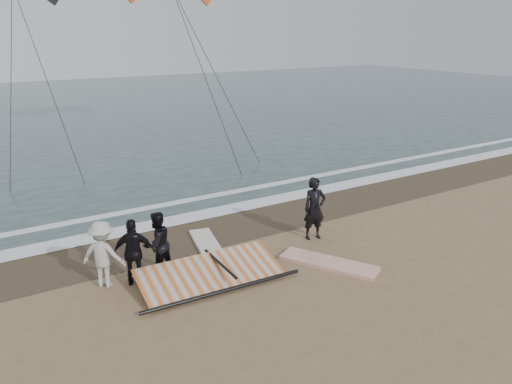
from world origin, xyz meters
TOP-DOWN VIEW (x-y plane):
  - ground at (0.00, 0.00)m, footprint 120.00×120.00m
  - sea at (0.00, 33.00)m, footprint 120.00×54.00m
  - wet_sand at (0.00, 4.50)m, footprint 120.00×2.80m
  - foam_near at (0.00, 5.90)m, footprint 120.00×0.90m
  - foam_far at (0.00, 7.60)m, footprint 120.00×0.45m
  - man_main at (1.83, 2.23)m, footprint 0.80×0.61m
  - board_white at (1.01, 0.50)m, footprint 1.98×2.77m
  - board_cream at (-1.31, 3.40)m, footprint 1.20×2.53m
  - trio_cluster at (-3.98, 2.51)m, footprint 2.55×1.32m
  - sail_rig at (-2.31, 1.52)m, footprint 4.32×1.90m

SIDE VIEW (x-z plane):
  - ground at x=0.00m, z-range 0.00..0.00m
  - wet_sand at x=0.00m, z-range 0.00..0.01m
  - sea at x=0.00m, z-range 0.00..0.02m
  - foam_near at x=0.00m, z-range 0.02..0.03m
  - foam_far at x=0.00m, z-range 0.02..0.03m
  - board_cream at x=-1.31m, z-range 0.00..0.10m
  - board_white at x=1.01m, z-range 0.00..0.11m
  - sail_rig at x=-2.31m, z-range -0.05..0.44m
  - trio_cluster at x=-3.98m, z-range -0.01..1.77m
  - man_main at x=1.83m, z-range 0.00..1.98m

